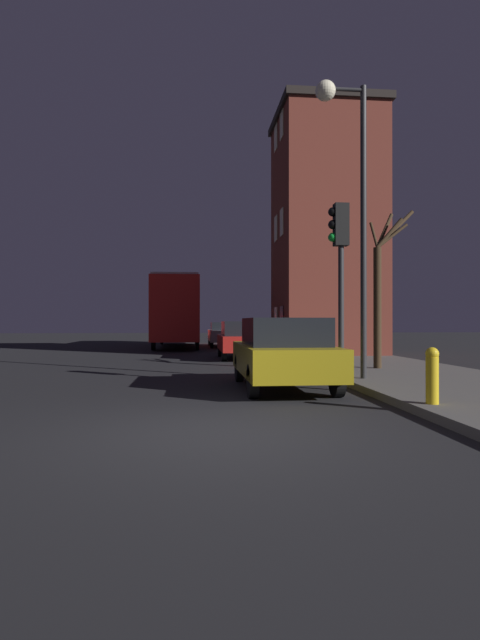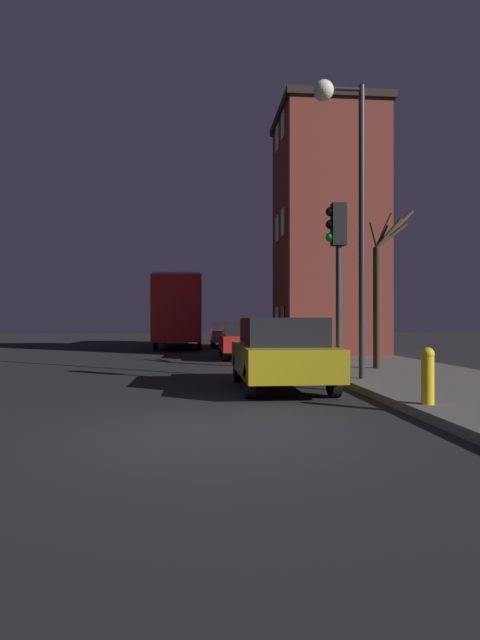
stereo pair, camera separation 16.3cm
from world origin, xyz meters
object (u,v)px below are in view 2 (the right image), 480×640
(bus, at_px, (180,308))
(car_near_lane, at_px, (281,352))
(fire_hydrant, at_px, (428,374))
(car_far_lane, at_px, (226,334))
(car_mid_lane, at_px, (244,339))
(bare_tree, at_px, (380,287))
(streetlamp, at_px, (345,167))
(traffic_light, at_px, (337,256))

(bus, xyz_separation_m, car_near_lane, (2.81, -18.65, -1.49))
(fire_hydrant, bearing_deg, car_near_lane, 120.80)
(bus, relative_size, car_far_lane, 2.32)
(car_mid_lane, bearing_deg, bus, 106.44)
(fire_hydrant, bearing_deg, bus, 102.08)
(bare_tree, bearing_deg, car_mid_lane, 119.24)
(streetlamp, relative_size, car_mid_lane, 1.71)
(streetlamp, height_order, traffic_light, streetlamp)
(streetlamp, distance_m, fire_hydrant, 5.70)
(bus, relative_size, car_near_lane, 2.59)
(streetlamp, xyz_separation_m, bus, (-4.40, 18.13, -2.74))
(traffic_light, bearing_deg, streetlamp, 63.43)
(car_near_lane, xyz_separation_m, car_mid_lane, (0.06, 8.93, -0.02))
(traffic_light, height_order, car_mid_lane, traffic_light)
(traffic_light, relative_size, fire_hydrant, 4.40)
(bus, bearing_deg, bare_tree, -68.43)
(bare_tree, bearing_deg, bus, 111.57)
(streetlamp, xyz_separation_m, car_mid_lane, (-1.54, 8.41, -4.25))
(traffic_light, height_order, bare_tree, bare_tree)
(bare_tree, relative_size, car_mid_lane, 1.15)
(traffic_light, bearing_deg, car_far_lane, 93.82)
(car_mid_lane, bearing_deg, bare_tree, -60.76)
(bare_tree, bearing_deg, traffic_light, -123.36)
(car_far_lane, bearing_deg, fire_hydrant, -84.85)
(bare_tree, xyz_separation_m, car_far_lane, (-3.47, 15.49, -1.67))
(traffic_light, height_order, car_far_lane, traffic_light)
(streetlamp, bearing_deg, fire_hydrant, -86.04)
(bare_tree, bearing_deg, streetlamp, -125.51)
(bare_tree, relative_size, car_near_lane, 1.10)
(bus, relative_size, car_mid_lane, 2.70)
(traffic_light, relative_size, car_mid_lane, 0.99)
(streetlamp, distance_m, bare_tree, 4.01)
(car_far_lane, bearing_deg, traffic_light, -86.18)
(traffic_light, bearing_deg, car_near_lane, 162.94)
(traffic_light, relative_size, car_far_lane, 0.85)
(traffic_light, distance_m, car_near_lane, 2.39)
(traffic_light, distance_m, fire_hydrant, 3.60)
(streetlamp, distance_m, car_far_lane, 18.56)
(streetlamp, height_order, car_mid_lane, streetlamp)
(car_mid_lane, xyz_separation_m, car_far_lane, (-0.16, 9.57, -0.01))
(traffic_light, distance_m, bare_tree, 4.05)
(bare_tree, height_order, car_near_lane, bare_tree)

